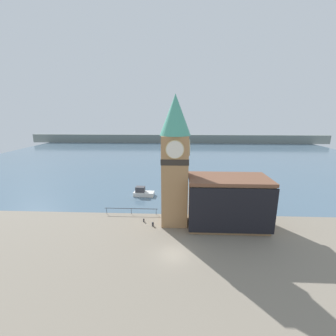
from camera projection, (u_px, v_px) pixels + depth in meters
The scene contains 9 objects.
ground_plane at pixel (174, 254), 29.22m from camera, with size 160.00×160.00×0.00m, color gray.
water at pixel (177, 155), 98.95m from camera, with size 160.00×120.00×0.00m.
far_shoreline at pixel (178, 139), 137.15m from camera, with size 180.00×3.00×5.00m.
pier_railing at pixel (131, 209), 40.62m from camera, with size 9.70×0.08×1.09m.
clock_tower at pixel (175, 158), 35.17m from camera, with size 4.74×4.74×20.67m.
pier_building at pixel (228, 202), 35.82m from camera, with size 12.61×7.00×8.12m.
boat_near at pixel (143, 192), 49.78m from camera, with size 4.61×2.39×2.05m.
mooring_bollard_near at pixel (144, 220), 37.82m from camera, with size 0.25×0.25×0.59m.
mooring_bollard_far at pixel (153, 224), 36.43m from camera, with size 0.34×0.34×0.68m.
Camera 1 is at (0.45, -25.71, 17.87)m, focal length 24.00 mm.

